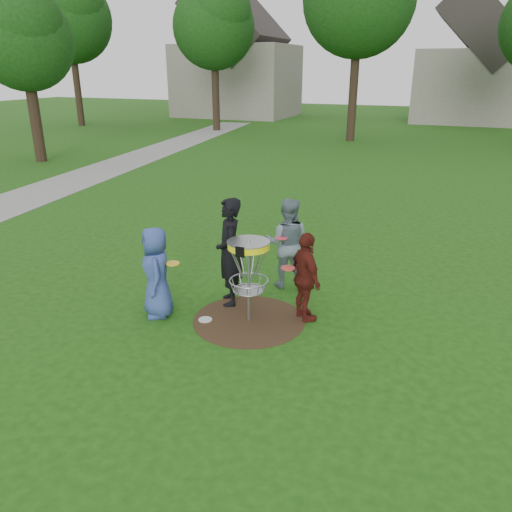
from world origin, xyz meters
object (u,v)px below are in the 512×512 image
at_px(player_maroon, 306,277).
at_px(player_grey, 287,243).
at_px(player_blue, 156,272).
at_px(disc_golf_basket, 249,261).
at_px(player_black, 229,252).

bearing_deg(player_maroon, player_grey, -12.40).
xyz_separation_m(player_blue, player_grey, (1.56, 1.89, 0.09)).
bearing_deg(player_maroon, disc_golf_basket, 71.25).
bearing_deg(player_black, disc_golf_basket, 19.10).
relative_size(player_maroon, disc_golf_basket, 1.06).
height_order(player_blue, disc_golf_basket, player_blue).
bearing_deg(player_blue, player_black, 98.41).
bearing_deg(player_grey, player_black, 47.27).
distance_m(player_blue, player_grey, 2.45).
xyz_separation_m(player_grey, player_maroon, (0.70, -1.16, -0.10)).
bearing_deg(player_maroon, player_blue, 64.50).
distance_m(player_maroon, disc_golf_basket, 0.94).
height_order(player_blue, player_black, player_black).
relative_size(player_blue, disc_golf_basket, 1.08).
bearing_deg(disc_golf_basket, player_blue, -166.04).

